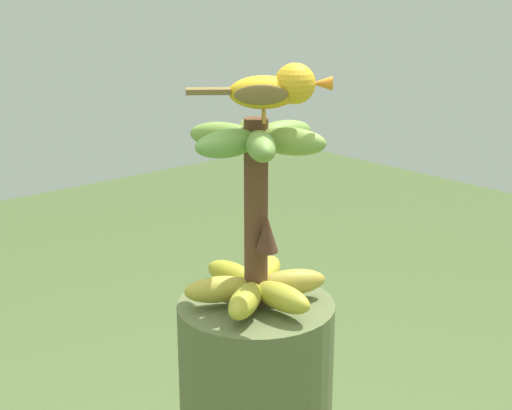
% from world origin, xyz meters
% --- Properties ---
extents(banana_bunch, '(0.23, 0.24, 0.31)m').
position_xyz_m(banana_bunch, '(-0.00, -0.00, 1.09)').
color(banana_bunch, brown).
rests_on(banana_bunch, banana_tree).
extents(perched_bird, '(0.18, 0.15, 0.09)m').
position_xyz_m(perched_bird, '(0.00, -0.04, 1.29)').
color(perched_bird, '#C68933').
rests_on(perched_bird, banana_bunch).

